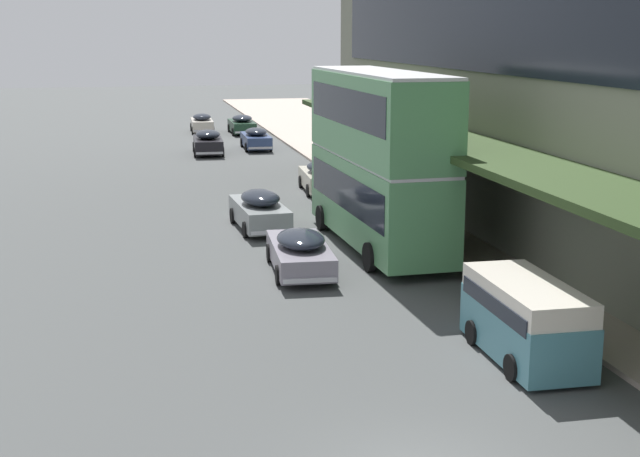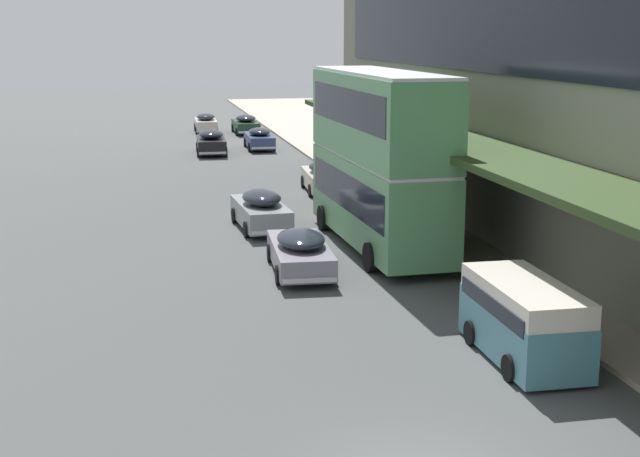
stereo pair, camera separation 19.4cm
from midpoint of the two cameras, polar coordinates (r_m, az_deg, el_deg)
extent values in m
cube|color=#55965E|center=(32.86, 3.54, 1.88)|extent=(2.86, 10.27, 2.97)
cube|color=black|center=(32.79, 3.55, 2.49)|extent=(2.88, 9.46, 1.31)
cube|color=silver|center=(32.61, 3.58, 4.53)|extent=(2.76, 10.27, 0.12)
cube|color=#55965E|center=(32.43, 3.62, 7.21)|extent=(2.86, 10.27, 2.97)
cube|color=black|center=(32.40, 3.62, 7.84)|extent=(2.88, 9.46, 1.31)
cube|color=silver|center=(32.33, 3.65, 9.92)|extent=(2.76, 10.27, 0.12)
cube|color=black|center=(37.26, 1.22, 9.82)|extent=(1.27, 0.10, 0.36)
cylinder|color=black|center=(36.05, -0.07, 0.70)|extent=(0.28, 1.01, 1.00)
cylinder|color=black|center=(36.73, 3.77, 0.89)|extent=(0.28, 1.01, 1.00)
cylinder|color=black|center=(29.83, 3.01, -1.84)|extent=(0.28, 1.01, 1.00)
cylinder|color=black|center=(30.65, 7.55, -1.54)|extent=(0.28, 1.01, 1.00)
cube|color=#193623|center=(70.67, -5.10, 6.55)|extent=(1.75, 4.59, 0.76)
ellipsoid|color=#1E232D|center=(70.38, -5.09, 7.04)|extent=(1.54, 2.53, 0.53)
cube|color=silver|center=(73.01, -5.33, 6.56)|extent=(1.66, 0.12, 0.14)
cube|color=silver|center=(68.38, -4.85, 6.16)|extent=(1.66, 0.12, 0.14)
sphere|color=silver|center=(72.90, -5.71, 6.76)|extent=(0.18, 0.18, 0.18)
sphere|color=silver|center=(73.01, -4.96, 6.79)|extent=(0.18, 0.18, 0.18)
cylinder|color=black|center=(72.01, -5.93, 6.42)|extent=(0.14, 0.64, 0.64)
cylinder|color=black|center=(72.22, -4.55, 6.47)|extent=(0.14, 0.64, 0.64)
cylinder|color=black|center=(69.19, -5.67, 6.18)|extent=(0.14, 0.64, 0.64)
cylinder|color=black|center=(69.41, -4.23, 6.23)|extent=(0.14, 0.64, 0.64)
cube|color=black|center=(59.01, -7.28, 5.36)|extent=(2.02, 4.61, 0.83)
ellipsoid|color=#1E232D|center=(58.70, -7.29, 6.00)|extent=(1.70, 2.57, 0.58)
cube|color=silver|center=(61.34, -7.35, 5.38)|extent=(1.71, 0.21, 0.14)
cube|color=silver|center=(56.75, -7.18, 4.81)|extent=(1.71, 0.21, 0.14)
sphere|color=silver|center=(61.25, -7.83, 5.65)|extent=(0.18, 0.18, 0.18)
sphere|color=silver|center=(61.29, -6.90, 5.68)|extent=(0.18, 0.18, 0.18)
cylinder|color=black|center=(60.42, -8.17, 5.20)|extent=(0.17, 0.65, 0.64)
cylinder|color=black|center=(60.48, -6.47, 5.25)|extent=(0.17, 0.65, 0.64)
cylinder|color=black|center=(57.63, -8.11, 4.85)|extent=(0.17, 0.65, 0.64)
cylinder|color=black|center=(57.70, -6.32, 4.91)|extent=(0.17, 0.65, 0.64)
cube|color=beige|center=(71.81, -7.64, 6.60)|extent=(1.76, 4.31, 0.80)
ellipsoid|color=#1E232D|center=(71.53, -7.65, 7.09)|extent=(1.50, 2.39, 0.52)
cube|color=silver|center=(74.00, -7.72, 6.58)|extent=(1.54, 0.17, 0.14)
cube|color=silver|center=(69.67, -7.54, 6.22)|extent=(1.54, 0.17, 0.14)
sphere|color=silver|center=(73.92, -8.07, 6.80)|extent=(0.18, 0.18, 0.18)
sphere|color=silver|center=(73.96, -7.38, 6.82)|extent=(0.18, 0.18, 0.18)
cylinder|color=black|center=(73.12, -8.32, 6.45)|extent=(0.16, 0.64, 0.64)
cylinder|color=black|center=(73.19, -7.05, 6.49)|extent=(0.16, 0.64, 0.64)
cylinder|color=black|center=(70.49, -8.24, 6.23)|extent=(0.16, 0.64, 0.64)
cylinder|color=black|center=(70.57, -6.92, 6.27)|extent=(0.16, 0.64, 0.64)
cube|color=gray|center=(36.27, -4.05, 0.97)|extent=(1.99, 4.64, 0.84)
ellipsoid|color=#1E232D|center=(35.92, -4.00, 1.98)|extent=(1.67, 2.58, 0.59)
cube|color=silver|center=(38.56, -4.74, 1.24)|extent=(1.65, 0.21, 0.14)
cube|color=silver|center=(34.10, -3.26, -0.23)|extent=(1.65, 0.21, 0.14)
sphere|color=silver|center=(38.39, -5.44, 1.66)|extent=(0.18, 0.18, 0.18)
sphere|color=silver|center=(38.56, -4.04, 1.74)|extent=(0.18, 0.18, 0.18)
cylinder|color=black|center=(37.54, -5.77, 0.83)|extent=(0.18, 0.65, 0.64)
cylinder|color=black|center=(37.86, -3.19, 0.97)|extent=(0.18, 0.65, 0.64)
cylinder|color=black|center=(34.83, -4.98, -0.08)|extent=(0.18, 0.65, 0.64)
cylinder|color=black|center=(35.17, -2.20, 0.09)|extent=(0.18, 0.65, 0.64)
cube|color=navy|center=(61.19, -4.21, 5.65)|extent=(1.75, 4.50, 0.77)
ellipsoid|color=#1E232D|center=(60.89, -4.20, 6.20)|extent=(1.52, 2.49, 0.50)
cube|color=silver|center=(63.47, -4.46, 5.68)|extent=(1.59, 0.15, 0.14)
cube|color=silver|center=(58.96, -3.94, 5.17)|extent=(1.59, 0.15, 0.14)
sphere|color=silver|center=(63.35, -4.88, 5.92)|extent=(0.18, 0.18, 0.18)
sphere|color=silver|center=(63.46, -4.05, 5.95)|extent=(0.18, 0.18, 0.18)
cylinder|color=black|center=(62.49, -5.13, 5.52)|extent=(0.15, 0.64, 0.64)
cylinder|color=black|center=(62.69, -3.60, 5.56)|extent=(0.15, 0.64, 0.64)
cylinder|color=black|center=(59.76, -4.84, 5.20)|extent=(0.15, 0.64, 0.64)
cylinder|color=black|center=(59.96, -3.25, 5.25)|extent=(0.15, 0.64, 0.64)
cube|color=gray|center=(29.75, -1.49, -1.69)|extent=(2.06, 4.80, 0.73)
ellipsoid|color=#1E232D|center=(29.39, -1.43, -0.66)|extent=(1.72, 2.68, 0.53)
cube|color=silver|center=(32.12, -2.04, -1.02)|extent=(1.70, 0.22, 0.14)
cube|color=silver|center=(27.51, -0.84, -3.34)|extent=(1.70, 0.22, 0.14)
sphere|color=silver|center=(31.98, -2.91, -0.61)|extent=(0.18, 0.18, 0.18)
sphere|color=silver|center=(32.09, -1.16, -0.55)|extent=(0.18, 0.18, 0.18)
cylinder|color=black|center=(31.13, -3.46, -1.57)|extent=(0.18, 0.65, 0.64)
cylinder|color=black|center=(31.34, -0.20, -1.45)|extent=(0.18, 0.65, 0.64)
cylinder|color=black|center=(28.32, -2.90, -2.99)|extent=(0.18, 0.65, 0.64)
cylinder|color=black|center=(28.55, 0.68, -2.85)|extent=(0.18, 0.65, 0.64)
cube|color=beige|center=(44.63, 0.03, 3.15)|extent=(2.07, 4.35, 0.81)
ellipsoid|color=#1E232D|center=(44.31, 0.07, 3.97)|extent=(1.75, 2.43, 0.59)
cube|color=silver|center=(46.79, -0.40, 3.28)|extent=(1.76, 0.21, 0.14)
cube|color=silver|center=(42.55, 0.50, 2.34)|extent=(1.76, 0.21, 0.14)
sphere|color=silver|center=(46.64, -1.01, 3.62)|extent=(0.18, 0.18, 0.18)
sphere|color=silver|center=(46.79, 0.22, 3.65)|extent=(0.18, 0.18, 0.18)
cylinder|color=black|center=(45.83, -1.38, 3.01)|extent=(0.17, 0.65, 0.64)
cylinder|color=black|center=(46.11, 0.90, 3.07)|extent=(0.17, 0.65, 0.64)
cylinder|color=black|center=(43.25, -0.90, 2.44)|extent=(0.17, 0.65, 0.64)
cylinder|color=black|center=(43.55, 1.51, 2.51)|extent=(0.17, 0.65, 0.64)
cube|color=teal|center=(22.42, 12.76, -6.34)|extent=(1.80, 4.32, 1.29)
cube|color=silver|center=(22.19, 12.86, -4.41)|extent=(1.76, 4.23, 0.83)
cube|color=black|center=(22.21, 12.84, -4.64)|extent=(1.83, 3.89, 0.41)
ellipsoid|color=teal|center=(24.21, 10.74, -4.49)|extent=(1.62, 0.62, 1.11)
cylinder|color=black|center=(23.32, 9.47, -6.59)|extent=(0.17, 0.64, 0.64)
cylinder|color=black|center=(23.99, 13.40, -6.22)|extent=(0.17, 0.64, 0.64)
cylinder|color=black|center=(21.16, 11.91, -8.72)|extent=(0.17, 0.64, 0.64)
cylinder|color=black|center=(21.89, 16.16, -8.22)|extent=(0.17, 0.64, 0.64)
camera|label=1|loc=(0.10, -90.19, -0.04)|focal=50.00mm
camera|label=2|loc=(0.10, 89.81, 0.04)|focal=50.00mm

